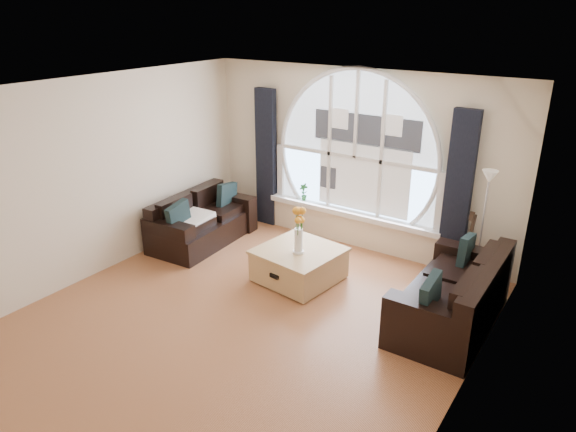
# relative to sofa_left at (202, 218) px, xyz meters

# --- Properties ---
(ground) EXTENTS (5.00, 5.50, 0.01)m
(ground) POSITION_rel_sofa_left_xyz_m (1.97, -1.41, -0.40)
(ground) COLOR brown
(ground) RESTS_ON ground
(ceiling) EXTENTS (5.00, 5.50, 0.01)m
(ceiling) POSITION_rel_sofa_left_xyz_m (1.97, -1.41, 2.30)
(ceiling) COLOR silver
(ceiling) RESTS_ON ground
(wall_back) EXTENTS (5.00, 0.01, 2.70)m
(wall_back) POSITION_rel_sofa_left_xyz_m (1.97, 1.34, 0.95)
(wall_back) COLOR beige
(wall_back) RESTS_ON ground
(wall_left) EXTENTS (0.01, 5.50, 2.70)m
(wall_left) POSITION_rel_sofa_left_xyz_m (-0.53, -1.41, 0.95)
(wall_left) COLOR beige
(wall_left) RESTS_ON ground
(wall_right) EXTENTS (0.01, 5.50, 2.70)m
(wall_right) POSITION_rel_sofa_left_xyz_m (4.47, -1.41, 0.95)
(wall_right) COLOR beige
(wall_right) RESTS_ON ground
(attic_slope) EXTENTS (0.92, 5.50, 0.72)m
(attic_slope) POSITION_rel_sofa_left_xyz_m (4.17, -1.41, 1.95)
(attic_slope) COLOR silver
(attic_slope) RESTS_ON ground
(arched_window) EXTENTS (2.60, 0.06, 2.15)m
(arched_window) POSITION_rel_sofa_left_xyz_m (1.97, 1.31, 1.23)
(arched_window) COLOR silver
(arched_window) RESTS_ON wall_back
(window_sill) EXTENTS (2.90, 0.22, 0.08)m
(window_sill) POSITION_rel_sofa_left_xyz_m (1.97, 1.24, 0.11)
(window_sill) COLOR white
(window_sill) RESTS_ON wall_back
(window_frame) EXTENTS (2.76, 0.08, 2.15)m
(window_frame) POSITION_rel_sofa_left_xyz_m (1.97, 1.28, 1.23)
(window_frame) COLOR white
(window_frame) RESTS_ON wall_back
(neighbor_house) EXTENTS (1.70, 0.02, 1.50)m
(neighbor_house) POSITION_rel_sofa_left_xyz_m (2.12, 1.29, 1.10)
(neighbor_house) COLOR silver
(neighbor_house) RESTS_ON wall_back
(curtain_left) EXTENTS (0.35, 0.12, 2.30)m
(curtain_left) POSITION_rel_sofa_left_xyz_m (0.37, 1.22, 0.75)
(curtain_left) COLOR black
(curtain_left) RESTS_ON ground
(curtain_right) EXTENTS (0.35, 0.12, 2.30)m
(curtain_right) POSITION_rel_sofa_left_xyz_m (3.57, 1.22, 0.75)
(curtain_right) COLOR black
(curtain_right) RESTS_ON ground
(sofa_left) EXTENTS (0.96, 1.75, 0.76)m
(sofa_left) POSITION_rel_sofa_left_xyz_m (0.00, 0.00, 0.00)
(sofa_left) COLOR black
(sofa_left) RESTS_ON ground
(sofa_right) EXTENTS (0.94, 1.88, 0.83)m
(sofa_right) POSITION_rel_sofa_left_xyz_m (3.99, -0.10, 0.00)
(sofa_right) COLOR black
(sofa_right) RESTS_ON ground
(coffee_chest) EXTENTS (1.13, 1.13, 0.50)m
(coffee_chest) POSITION_rel_sofa_left_xyz_m (1.95, -0.21, -0.15)
(coffee_chest) COLOR tan
(coffee_chest) RESTS_ON ground
(throw_blanket) EXTENTS (0.58, 0.58, 0.10)m
(throw_blanket) POSITION_rel_sofa_left_xyz_m (0.03, -0.28, 0.10)
(throw_blanket) COLOR silver
(throw_blanket) RESTS_ON sofa_left
(vase_flowers) EXTENTS (0.24, 0.24, 0.70)m
(vase_flowers) POSITION_rel_sofa_left_xyz_m (1.99, -0.30, 0.45)
(vase_flowers) COLOR white
(vase_flowers) RESTS_ON coffee_chest
(floor_lamp) EXTENTS (0.24, 0.24, 1.60)m
(floor_lamp) POSITION_rel_sofa_left_xyz_m (3.98, 1.03, 0.40)
(floor_lamp) COLOR #B2B2B2
(floor_lamp) RESTS_ON ground
(guitar) EXTENTS (0.40, 0.31, 1.06)m
(guitar) POSITION_rel_sofa_left_xyz_m (3.87, 1.01, 0.13)
(guitar) COLOR #995325
(guitar) RESTS_ON ground
(potted_plant) EXTENTS (0.16, 0.11, 0.29)m
(potted_plant) POSITION_rel_sofa_left_xyz_m (1.10, 1.24, 0.29)
(potted_plant) COLOR #1E6023
(potted_plant) RESTS_ON window_sill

